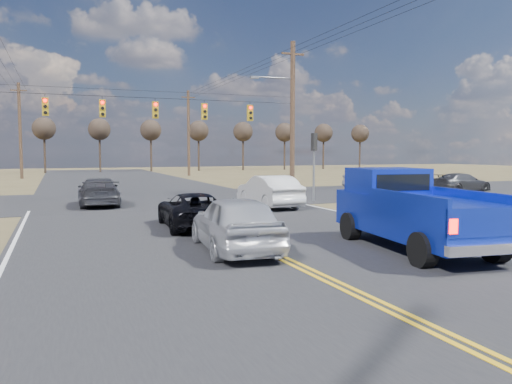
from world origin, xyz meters
name	(u,v)px	position (x,y,z in m)	size (l,w,h in m)	color
ground	(282,259)	(0.00, 0.00, 0.00)	(160.00, 160.00, 0.00)	brown
road_main	(190,215)	(0.00, 10.00, 0.00)	(14.00, 120.00, 0.02)	#28282B
road_cross	(157,199)	(0.00, 18.00, 0.00)	(120.00, 12.00, 0.02)	#28282B
signal_gantry	(165,114)	(0.50, 17.79, 5.06)	(19.60, 4.83, 10.00)	#473323
utility_poles	(159,110)	(0.00, 17.00, 5.23)	(19.60, 58.32, 10.00)	#473323
treeline	(134,114)	(0.00, 26.96, 5.70)	(87.00, 117.80, 7.40)	#33261C
pickup_truck	(411,211)	(4.10, -0.09, 1.13)	(3.05, 6.42, 2.32)	black
silver_suv	(235,223)	(-0.80, 1.48, 0.82)	(1.94, 4.81, 1.64)	#B5B7BE
black_suv	(193,210)	(-0.80, 6.28, 0.66)	(2.19, 4.74, 1.32)	black
white_car_queue	(269,191)	(4.55, 11.53, 0.82)	(1.73, 4.97, 1.64)	silver
dgrey_car_queue	(99,192)	(-3.50, 15.50, 0.73)	(2.05, 5.04, 1.46)	#36373C
cross_car_east_near	(377,179)	(16.46, 19.08, 0.81)	(4.91, 1.71, 1.62)	gray
cross_car_east_far	(462,182)	(21.34, 15.70, 0.66)	(4.55, 1.85, 1.32)	#333438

